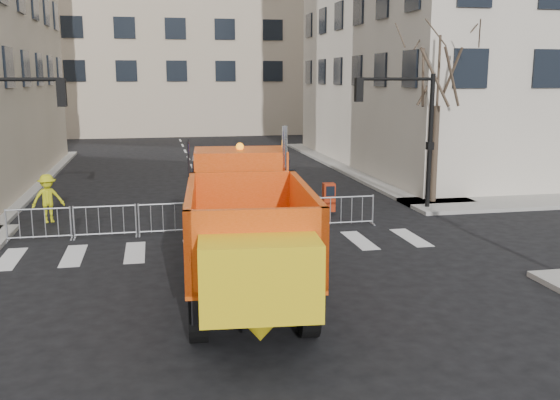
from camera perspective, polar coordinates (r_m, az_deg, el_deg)
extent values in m
plane|color=black|center=(14.58, -2.03, -10.03)|extent=(120.00, 120.00, 0.00)
cube|color=gray|center=(22.63, -5.58, -2.16)|extent=(64.00, 5.00, 0.15)
cube|color=#BDAB90|center=(65.79, -9.92, 16.88)|extent=(30.00, 18.00, 24.00)
cylinder|color=black|center=(25.42, 13.55, 5.06)|extent=(0.18, 0.18, 5.40)
cube|color=black|center=(15.39, -3.19, -4.91)|extent=(3.09, 7.84, 0.48)
cylinder|color=black|center=(18.14, -7.24, -3.88)|extent=(0.47, 1.20, 1.17)
cylinder|color=black|center=(18.25, -0.19, -3.70)|extent=(0.47, 1.20, 1.17)
cylinder|color=black|center=(14.18, -7.39, -8.22)|extent=(0.47, 1.20, 1.17)
cylinder|color=black|center=(14.31, 1.68, -7.94)|extent=(0.47, 1.20, 1.17)
cylinder|color=black|center=(12.88, -7.46, -10.25)|extent=(0.47, 1.20, 1.17)
cylinder|color=black|center=(13.02, 2.57, -9.92)|extent=(0.47, 1.20, 1.17)
cube|color=#D6460B|center=(18.52, -3.85, 0.21)|extent=(2.37, 1.89, 1.06)
cube|color=#D6460B|center=(17.05, -3.65, 1.44)|extent=(2.58, 1.90, 1.92)
cylinder|color=silver|center=(16.30, 0.41, 2.34)|extent=(0.15, 0.15, 2.55)
cube|color=#D6460B|center=(13.66, -2.86, -2.13)|extent=(3.05, 4.89, 1.76)
cube|color=yellow|center=(10.99, -1.85, -7.18)|extent=(2.21, 1.24, 1.38)
cube|color=brown|center=(20.51, -4.06, -1.75)|extent=(3.45, 0.90, 1.20)
imported|color=black|center=(20.90, -7.40, -0.77)|extent=(0.83, 0.69, 1.96)
imported|color=black|center=(20.16, -3.55, -1.56)|extent=(1.01, 0.94, 1.67)
imported|color=black|center=(20.21, -1.48, -0.93)|extent=(1.02, 1.31, 2.07)
imported|color=gold|center=(23.69, -20.47, 0.13)|extent=(1.28, 0.99, 1.74)
cube|color=#A1260C|center=(24.21, 4.48, 0.26)|extent=(0.47, 0.42, 1.10)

